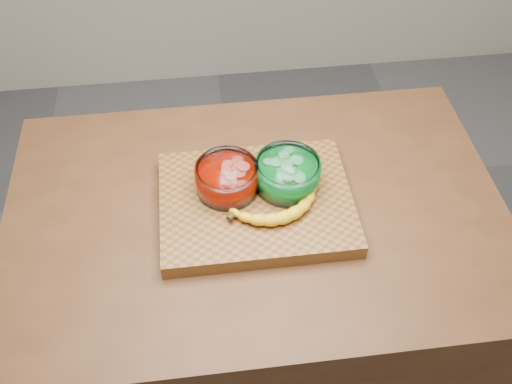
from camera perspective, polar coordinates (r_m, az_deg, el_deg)
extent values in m
plane|color=#535358|center=(2.13, 0.00, -17.43)|extent=(3.50, 3.50, 0.00)
cube|color=#4F2D17|center=(1.73, 0.00, -11.30)|extent=(1.20, 0.80, 0.90)
cube|color=brown|center=(1.35, 0.00, -1.13)|extent=(0.45, 0.35, 0.04)
cylinder|color=white|center=(1.33, -2.91, 1.38)|extent=(0.15, 0.15, 0.07)
cylinder|color=red|center=(1.34, -2.89, 1.10)|extent=(0.13, 0.13, 0.04)
cylinder|color=#FF6250|center=(1.32, -2.94, 1.95)|extent=(0.12, 0.12, 0.02)
cylinder|color=white|center=(1.34, 3.16, 1.83)|extent=(0.15, 0.15, 0.07)
cylinder|color=#0E992D|center=(1.35, 3.14, 1.52)|extent=(0.13, 0.13, 0.04)
cylinder|color=#6FEC7E|center=(1.32, 3.20, 2.40)|extent=(0.13, 0.13, 0.02)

